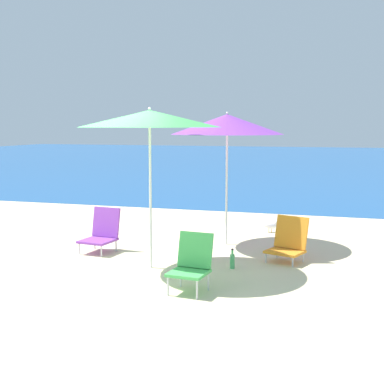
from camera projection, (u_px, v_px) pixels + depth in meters
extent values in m
plane|color=beige|center=(56.00, 282.00, 6.95)|extent=(60.00, 60.00, 0.00)
cube|color=#1E5699|center=(292.00, 160.00, 31.87)|extent=(60.00, 40.00, 0.01)
cylinder|color=white|center=(227.00, 190.00, 9.08)|extent=(0.04, 0.04, 1.88)
cone|color=purple|center=(227.00, 124.00, 8.95)|extent=(1.90, 1.90, 0.34)
sphere|color=white|center=(227.00, 113.00, 8.92)|extent=(0.04, 0.04, 0.04)
cylinder|color=white|center=(150.00, 199.00, 7.55)|extent=(0.04, 0.04, 2.00)
cone|color=#47B756|center=(150.00, 119.00, 7.41)|extent=(2.00, 2.00, 0.24)
sphere|color=white|center=(150.00, 109.00, 7.40)|extent=(0.04, 0.04, 0.04)
cylinder|color=silver|center=(168.00, 286.00, 6.40)|extent=(0.02, 0.02, 0.23)
cylinder|color=silver|center=(197.00, 290.00, 6.25)|extent=(0.02, 0.02, 0.23)
cylinder|color=silver|center=(181.00, 278.00, 6.74)|extent=(0.02, 0.02, 0.23)
cylinder|color=silver|center=(208.00, 281.00, 6.60)|extent=(0.02, 0.02, 0.23)
cube|color=#47B756|center=(188.00, 273.00, 6.48)|extent=(0.48, 0.48, 0.04)
cube|color=#47B756|center=(195.00, 250.00, 6.65)|extent=(0.45, 0.18, 0.44)
cylinder|color=silver|center=(79.00, 249.00, 8.45)|extent=(0.02, 0.02, 0.18)
cylinder|color=silver|center=(101.00, 251.00, 8.28)|extent=(0.02, 0.02, 0.18)
cylinder|color=silver|center=(95.00, 243.00, 8.83)|extent=(0.02, 0.02, 0.18)
cylinder|color=silver|center=(116.00, 246.00, 8.67)|extent=(0.02, 0.02, 0.18)
cube|color=purple|center=(98.00, 241.00, 8.54)|extent=(0.54, 0.56, 0.04)
cube|color=purple|center=(106.00, 222.00, 8.74)|extent=(0.50, 0.18, 0.48)
cylinder|color=silver|center=(266.00, 258.00, 7.94)|extent=(0.02, 0.02, 0.14)
cylinder|color=silver|center=(293.00, 262.00, 7.69)|extent=(0.02, 0.02, 0.14)
cylinder|color=silver|center=(277.00, 253.00, 8.23)|extent=(0.02, 0.02, 0.14)
cylinder|color=silver|center=(303.00, 257.00, 7.97)|extent=(0.02, 0.02, 0.14)
cube|color=orange|center=(285.00, 252.00, 7.95)|extent=(0.62, 0.57, 0.04)
cube|color=orange|center=(291.00, 232.00, 8.08)|extent=(0.53, 0.31, 0.48)
cylinder|color=#4CB266|center=(232.00, 262.00, 7.61)|extent=(0.07, 0.07, 0.20)
cylinder|color=#4CB266|center=(232.00, 252.00, 7.59)|extent=(0.03, 0.03, 0.07)
cylinder|color=black|center=(232.00, 249.00, 7.59)|extent=(0.03, 0.03, 0.02)
cylinder|color=gold|center=(269.00, 231.00, 10.21)|extent=(0.01, 0.01, 0.07)
cylinder|color=gold|center=(271.00, 231.00, 10.19)|extent=(0.01, 0.01, 0.07)
ellipsoid|color=white|center=(270.00, 225.00, 10.19)|extent=(0.26, 0.11, 0.13)
sphere|color=white|center=(276.00, 223.00, 10.15)|extent=(0.07, 0.07, 0.07)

